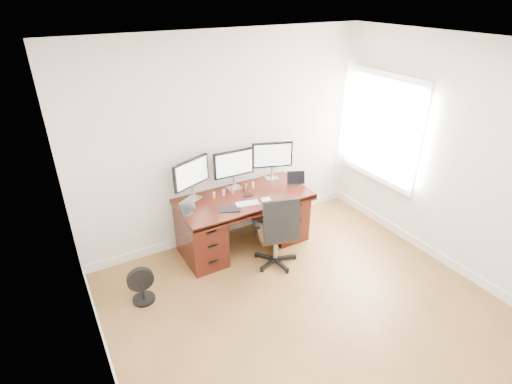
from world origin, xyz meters
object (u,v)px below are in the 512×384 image
office_chair (277,243)px  keyboard (247,204)px  desk (243,219)px  monitor_center (234,165)px  floor_fan (142,286)px

office_chair → keyboard: 0.60m
desk → office_chair: (0.15, -0.58, -0.08)m
office_chair → desk: bearing=120.9°
monitor_center → floor_fan: bearing=-155.1°
office_chair → floor_fan: size_ratio=2.31×
floor_fan → keyboard: keyboard is taller
desk → monitor_center: monitor_center is taller
office_chair → floor_fan: office_chair is taller
floor_fan → keyboard: size_ratio=1.50×
floor_fan → monitor_center: size_ratio=0.77×
desk → keyboard: size_ratio=6.00×
office_chair → keyboard: office_chair is taller
office_chair → floor_fan: 1.64m
floor_fan → monitor_center: 1.83m
monitor_center → keyboard: size_ratio=1.95×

